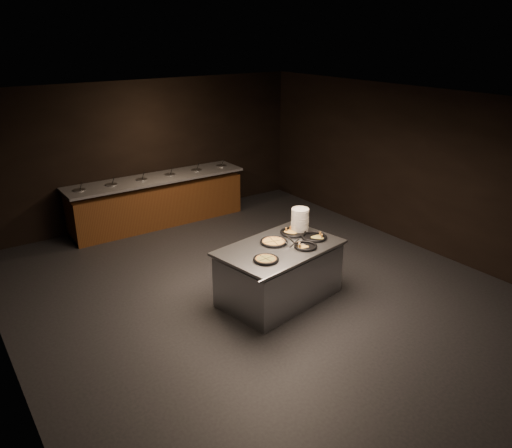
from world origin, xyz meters
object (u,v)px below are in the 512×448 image
object	(u,v)px
serving_counter	(279,274)
plate_stack	(300,220)
pan_veggie_whole	(266,259)
pan_cheese_whole	(274,242)

from	to	relation	value
serving_counter	plate_stack	distance (m)	0.94
serving_counter	pan_veggie_whole	distance (m)	0.70
plate_stack	pan_veggie_whole	world-z (taller)	plate_stack
serving_counter	pan_cheese_whole	distance (m)	0.49
plate_stack	pan_cheese_whole	world-z (taller)	plate_stack
plate_stack	pan_cheese_whole	xyz separation A→B (m)	(-0.63, -0.16, -0.16)
serving_counter	plate_stack	world-z (taller)	plate_stack
serving_counter	pan_cheese_whole	world-z (taller)	pan_cheese_whole
pan_cheese_whole	serving_counter	bearing A→B (deg)	-90.53
pan_veggie_whole	pan_cheese_whole	bearing A→B (deg)	43.08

